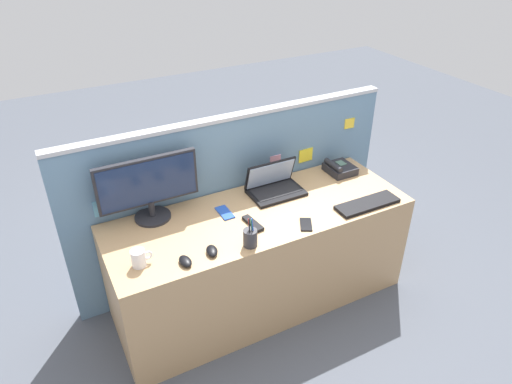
{
  "coord_description": "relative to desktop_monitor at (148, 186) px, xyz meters",
  "views": [
    {
      "loc": [
        -1.11,
        -2.06,
        2.29
      ],
      "look_at": [
        0.0,
        0.05,
        0.82
      ],
      "focal_mm": 32.63,
      "sensor_mm": 36.0,
      "label": 1
    }
  ],
  "objects": [
    {
      "name": "desk",
      "position": [
        0.59,
        -0.26,
        -0.57
      ],
      "size": [
        1.88,
        0.67,
        0.7
      ],
      "primitive_type": "cube",
      "color": "tan",
      "rests_on": "ground_plane"
    },
    {
      "name": "pen_cup",
      "position": [
        0.39,
        -0.52,
        -0.16
      ],
      "size": [
        0.08,
        0.08,
        0.19
      ],
      "color": "#333338",
      "rests_on": "desk"
    },
    {
      "name": "computer_mouse_left_hand",
      "position": [
        0.03,
        -0.5,
        -0.2
      ],
      "size": [
        0.07,
        0.1,
        0.03
      ],
      "primitive_type": "ellipsoid",
      "rotation": [
        0.0,
        0.0,
        0.06
      ],
      "color": "black",
      "rests_on": "desk"
    },
    {
      "name": "keyboard_main",
      "position": [
        1.22,
        -0.5,
        -0.21
      ],
      "size": [
        0.42,
        0.13,
        0.02
      ],
      "primitive_type": "cube",
      "rotation": [
        0.0,
        0.0,
        -0.01
      ],
      "color": "black",
      "rests_on": "desk"
    },
    {
      "name": "laptop",
      "position": [
        0.79,
        -0.08,
        -0.17
      ],
      "size": [
        0.35,
        0.23,
        0.21
      ],
      "color": "black",
      "rests_on": "desk"
    },
    {
      "name": "computer_mouse_right_hand",
      "position": [
        0.18,
        -0.48,
        -0.2
      ],
      "size": [
        0.08,
        0.11,
        0.03
      ],
      "primitive_type": "ellipsoid",
      "rotation": [
        0.0,
        0.0,
        -0.23
      ],
      "color": "black",
      "rests_on": "desk"
    },
    {
      "name": "desk_phone",
      "position": [
        1.32,
        -0.07,
        -0.19
      ],
      "size": [
        0.18,
        0.19,
        0.09
      ],
      "color": "#232328",
      "rests_on": "desk"
    },
    {
      "name": "ground_plane",
      "position": [
        0.59,
        -0.26,
        -0.92
      ],
      "size": [
        10.0,
        10.0,
        0.0
      ],
      "primitive_type": "plane",
      "color": "#4C515B"
    },
    {
      "name": "cell_phone_black_slab",
      "position": [
        0.77,
        -0.5,
        -0.21
      ],
      "size": [
        0.12,
        0.14,
        0.01
      ],
      "primitive_type": "cube",
      "rotation": [
        0.0,
        0.0,
        -0.5
      ],
      "color": "black",
      "rests_on": "desk"
    },
    {
      "name": "cell_phone_blue_case",
      "position": [
        0.4,
        -0.16,
        -0.21
      ],
      "size": [
        0.07,
        0.15,
        0.01
      ],
      "primitive_type": "cube",
      "rotation": [
        0.0,
        0.0,
        0.01
      ],
      "color": "blue",
      "rests_on": "desk"
    },
    {
      "name": "desktop_monitor",
      "position": [
        0.0,
        0.0,
        0.0
      ],
      "size": [
        0.59,
        0.22,
        0.39
      ],
      "color": "#232328",
      "rests_on": "desk"
    },
    {
      "name": "cubicle_divider",
      "position": [
        0.59,
        0.12,
        -0.32
      ],
      "size": [
        2.24,
        0.08,
        1.2
      ],
      "color": "#6084A3",
      "rests_on": "ground_plane"
    },
    {
      "name": "tv_remote",
      "position": [
        0.5,
        -0.35,
        -0.21
      ],
      "size": [
        0.07,
        0.17,
        0.02
      ],
      "primitive_type": "cube",
      "rotation": [
        0.0,
        0.0,
        0.13
      ],
      "color": "black",
      "rests_on": "desk"
    },
    {
      "name": "coffee_mug",
      "position": [
        -0.19,
        -0.4,
        -0.17
      ],
      "size": [
        0.11,
        0.07,
        0.1
      ],
      "color": "white",
      "rests_on": "desk"
    }
  ]
}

